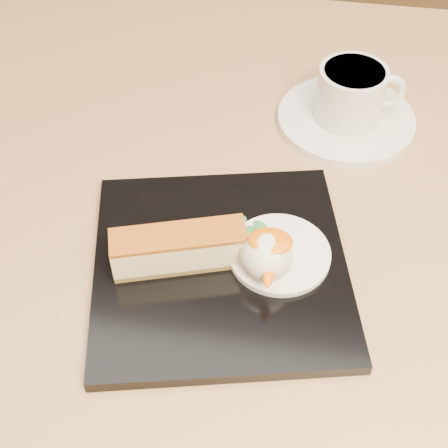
% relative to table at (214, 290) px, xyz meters
% --- Properties ---
extents(table, '(0.80, 0.80, 0.72)m').
position_rel_table_xyz_m(table, '(0.00, 0.00, 0.00)').
color(table, black).
rests_on(table, ground).
extents(dessert_plate, '(0.26, 0.26, 0.01)m').
position_rel_table_xyz_m(dessert_plate, '(0.02, -0.09, 0.16)').
color(dessert_plate, black).
rests_on(dessert_plate, table).
extents(cheesecake, '(0.12, 0.06, 0.04)m').
position_rel_table_xyz_m(cheesecake, '(-0.01, -0.09, 0.19)').
color(cheesecake, brown).
rests_on(cheesecake, dessert_plate).
extents(cream_smear, '(0.09, 0.09, 0.01)m').
position_rel_table_xyz_m(cream_smear, '(0.07, -0.07, 0.17)').
color(cream_smear, white).
rests_on(cream_smear, dessert_plate).
extents(ice_cream_scoop, '(0.04, 0.04, 0.04)m').
position_rel_table_xyz_m(ice_cream_scoop, '(0.06, -0.09, 0.19)').
color(ice_cream_scoop, white).
rests_on(ice_cream_scoop, cream_smear).
extents(mango_sauce, '(0.04, 0.03, 0.01)m').
position_rel_table_xyz_m(mango_sauce, '(0.06, -0.09, 0.21)').
color(mango_sauce, orange).
rests_on(mango_sauce, ice_cream_scoop).
extents(mint_sprig, '(0.03, 0.02, 0.00)m').
position_rel_table_xyz_m(mint_sprig, '(0.04, -0.05, 0.17)').
color(mint_sprig, '#2A813C').
rests_on(mint_sprig, cream_smear).
extents(saucer, '(0.15, 0.15, 0.01)m').
position_rel_table_xyz_m(saucer, '(0.13, 0.14, 0.16)').
color(saucer, white).
rests_on(saucer, table).
extents(coffee_cup, '(0.10, 0.07, 0.06)m').
position_rel_table_xyz_m(coffee_cup, '(0.13, 0.14, 0.20)').
color(coffee_cup, white).
rests_on(coffee_cup, saucer).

